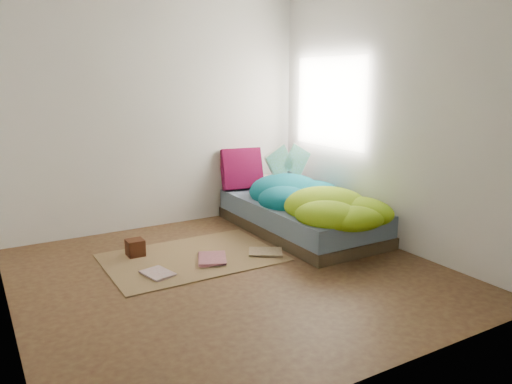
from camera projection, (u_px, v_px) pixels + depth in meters
ground at (233, 274)px, 4.36m from camera, size 3.50×3.50×0.00m
room_walls at (232, 84)px, 4.00m from camera, size 3.54×3.54×2.62m
bed at (300, 217)px, 5.53m from camera, size 1.00×2.00×0.34m
duvet at (312, 191)px, 5.26m from camera, size 0.96×1.84×0.34m
rug at (192, 257)px, 4.74m from camera, size 1.60×1.10×0.01m
pillow_floral at (279, 184)px, 6.10m from camera, size 0.64×0.55×0.12m
pillow_magenta at (242, 169)px, 6.07m from camera, size 0.51×0.24×0.49m
open_book at (289, 152)px, 5.74m from camera, size 0.50×0.11×0.30m
wooden_box at (135, 248)px, 4.76m from camera, size 0.16×0.16×0.16m
floor_book_a at (147, 277)px, 4.24m from camera, size 0.27×0.32×0.02m
floor_book_b at (198, 259)px, 4.63m from camera, size 0.38×0.42×0.03m
floor_book_c at (266, 256)px, 4.72m from camera, size 0.40×0.37×0.02m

